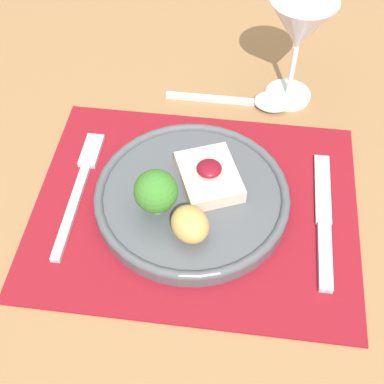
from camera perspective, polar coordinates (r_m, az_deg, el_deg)
dining_table at (r=0.75m, az=0.35°, el=-4.93°), size 1.51×1.21×0.73m
placemat at (r=0.69m, az=0.38°, el=-1.60°), size 0.41×0.33×0.00m
dinner_plate at (r=0.67m, az=-0.14°, el=-0.39°), size 0.25×0.25×0.08m
fork at (r=0.72m, az=-11.79°, el=0.95°), size 0.02×0.21×0.01m
knife at (r=0.68m, az=13.89°, el=-3.62°), size 0.02×0.21×0.01m
spoon at (r=0.82m, az=7.37°, el=9.60°), size 0.19×0.05×0.02m
wine_glass_near at (r=0.77m, az=11.44°, el=16.73°), size 0.09×0.09×0.16m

